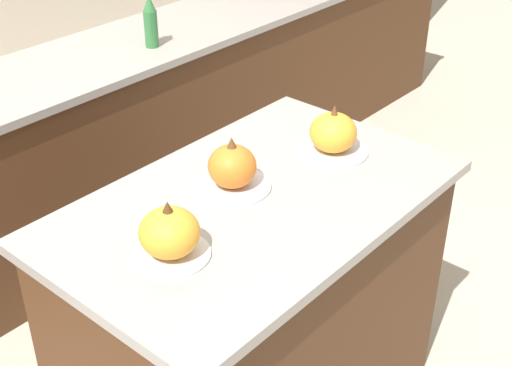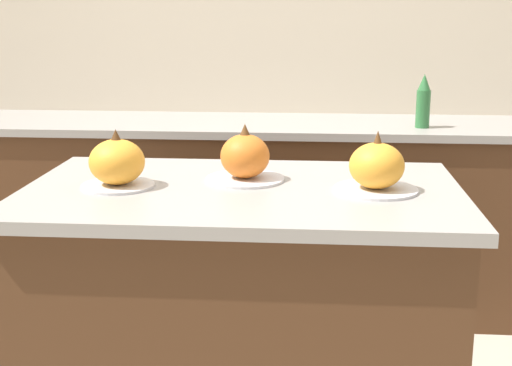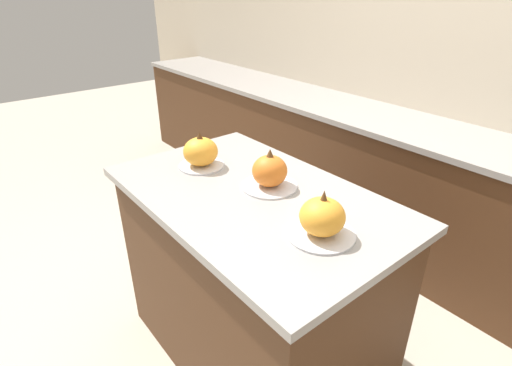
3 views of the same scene
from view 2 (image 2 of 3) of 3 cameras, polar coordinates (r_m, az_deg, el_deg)
wall_back at (r=3.61m, az=1.52°, el=11.20°), size 8.00×0.06×2.50m
kitchen_island at (r=2.19m, az=-1.06°, el=-11.99°), size 1.25×0.77×0.92m
back_counter at (r=3.42m, az=1.13°, el=-2.54°), size 6.00×0.60×0.90m
pumpkin_cake_left at (r=2.07m, az=-11.06°, el=1.51°), size 0.21×0.21×0.17m
pumpkin_cake_center at (r=2.11m, az=-0.89°, el=1.94°), size 0.23×0.23×0.17m
pumpkin_cake_right at (r=2.01m, az=9.62°, el=1.15°), size 0.24×0.24×0.17m
bottle_tall at (r=3.23m, az=13.24°, el=6.32°), size 0.06×0.06×0.24m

